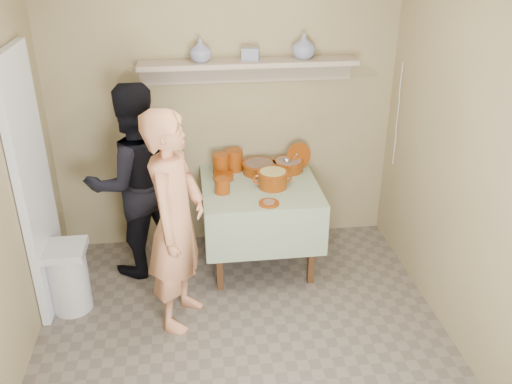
{
  "coord_description": "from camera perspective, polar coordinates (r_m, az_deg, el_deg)",
  "views": [
    {
      "loc": [
        -0.3,
        -2.79,
        2.71
      ],
      "look_at": [
        0.15,
        0.75,
        0.95
      ],
      "focal_mm": 38.0,
      "sensor_mm": 36.0,
      "label": 1
    }
  ],
  "objects": [
    {
      "name": "ground",
      "position": [
        3.9,
        -0.84,
        -17.75
      ],
      "size": [
        3.5,
        3.5,
        0.0
      ],
      "primitive_type": "plane",
      "color": "#665B50",
      "rests_on": "ground"
    },
    {
      "name": "tile_panel",
      "position": [
        4.27,
        -22.31,
        0.57
      ],
      "size": [
        0.06,
        0.7,
        2.0
      ],
      "primitive_type": "cube",
      "color": "silver",
      "rests_on": "ground"
    },
    {
      "name": "plate_stack_a",
      "position": [
        4.7,
        -3.74,
        2.93
      ],
      "size": [
        0.14,
        0.14,
        0.19
      ],
      "primitive_type": "cylinder",
      "color": "maroon",
      "rests_on": "serving_table"
    },
    {
      "name": "plate_stack_b",
      "position": [
        4.78,
        -2.33,
        3.37
      ],
      "size": [
        0.16,
        0.16,
        0.19
      ],
      "primitive_type": "cylinder",
      "color": "maroon",
      "rests_on": "serving_table"
    },
    {
      "name": "bowl_stack",
      "position": [
        4.38,
        -3.57,
        0.67
      ],
      "size": [
        0.12,
        0.12,
        0.12
      ],
      "primitive_type": "cylinder",
      "color": "maroon",
      "rests_on": "serving_table"
    },
    {
      "name": "empty_bowl",
      "position": [
        4.62,
        -3.45,
        1.6
      ],
      "size": [
        0.17,
        0.17,
        0.05
      ],
      "primitive_type": "cylinder",
      "color": "maroon",
      "rests_on": "serving_table"
    },
    {
      "name": "propped_lid",
      "position": [
        4.8,
        4.51,
        3.78
      ],
      "size": [
        0.25,
        0.15,
        0.24
      ],
      "primitive_type": "cylinder",
      "rotation": [
        1.37,
        0.0,
        0.37
      ],
      "color": "maroon",
      "rests_on": "serving_table"
    },
    {
      "name": "vase_right",
      "position": [
        4.61,
        5.05,
        15.05
      ],
      "size": [
        0.23,
        0.23,
        0.2
      ],
      "primitive_type": "imported",
      "rotation": [
        0.0,
        0.0,
        0.2
      ],
      "color": "navy",
      "rests_on": "wall_shelf"
    },
    {
      "name": "vase_left",
      "position": [
        4.5,
        -5.87,
        14.62
      ],
      "size": [
        0.24,
        0.24,
        0.19
      ],
      "primitive_type": "imported",
      "rotation": [
        0.0,
        0.0,
        0.44
      ],
      "color": "navy",
      "rests_on": "wall_shelf"
    },
    {
      "name": "ceramic_box",
      "position": [
        4.55,
        -0.57,
        14.31
      ],
      "size": [
        0.16,
        0.13,
        0.1
      ],
      "primitive_type": "cube",
      "rotation": [
        0.0,
        0.0,
        -0.25
      ],
      "color": "navy",
      "rests_on": "wall_shelf"
    },
    {
      "name": "person_cook",
      "position": [
        3.86,
        -8.43,
        -3.17
      ],
      "size": [
        0.58,
        0.71,
        1.67
      ],
      "primitive_type": "imported",
      "rotation": [
        0.0,
        0.0,
        1.23
      ],
      "color": "tan",
      "rests_on": "ground"
    },
    {
      "name": "person_helper",
      "position": [
        4.54,
        -12.62,
        1.04
      ],
      "size": [
        0.98,
        0.88,
        1.65
      ],
      "primitive_type": "imported",
      "rotation": [
        0.0,
        0.0,
        -2.76
      ],
      "color": "black",
      "rests_on": "ground"
    },
    {
      "name": "room_shell",
      "position": [
        3.01,
        -1.03,
        4.86
      ],
      "size": [
        3.04,
        3.54,
        2.62
      ],
      "color": "#97875C",
      "rests_on": "ground"
    },
    {
      "name": "serving_table",
      "position": [
        4.6,
        0.4,
        -0.48
      ],
      "size": [
        0.97,
        0.97,
        0.76
      ],
      "color": "#4C2D16",
      "rests_on": "ground"
    },
    {
      "name": "cazuela_meat_a",
      "position": [
        4.73,
        0.31,
        2.67
      ],
      "size": [
        0.3,
        0.3,
        0.1
      ],
      "color": "#5F2102",
      "rests_on": "serving_table"
    },
    {
      "name": "cazuela_meat_b",
      "position": [
        4.78,
        3.41,
        2.9
      ],
      "size": [
        0.28,
        0.28,
        0.1
      ],
      "color": "#5F2102",
      "rests_on": "serving_table"
    },
    {
      "name": "ladle",
      "position": [
        4.73,
        3.29,
        3.34
      ],
      "size": [
        0.08,
        0.26,
        0.19
      ],
      "color": "silver",
      "rests_on": "cazuela_meat_b"
    },
    {
      "name": "cazuela_rice",
      "position": [
        4.46,
        1.77,
        1.51
      ],
      "size": [
        0.33,
        0.25,
        0.14
      ],
      "color": "#5F2102",
      "rests_on": "serving_table"
    },
    {
      "name": "front_plate",
      "position": [
        4.21,
        1.37,
        -1.16
      ],
      "size": [
        0.16,
        0.16,
        0.03
      ],
      "color": "maroon",
      "rests_on": "serving_table"
    },
    {
      "name": "wall_shelf",
      "position": [
        4.59,
        -0.82,
        13.19
      ],
      "size": [
        1.8,
        0.25,
        0.21
      ],
      "color": "tan",
      "rests_on": "room_shell"
    },
    {
      "name": "trash_bin",
      "position": [
        4.44,
        -19.13,
        -8.51
      ],
      "size": [
        0.32,
        0.32,
        0.56
      ],
      "color": "silver",
      "rests_on": "ground"
    },
    {
      "name": "electrical_cord",
      "position": [
        4.85,
        14.68,
        7.86
      ],
      "size": [
        0.01,
        0.05,
        0.9
      ],
      "color": "silver",
      "rests_on": "wall_shelf"
    }
  ]
}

